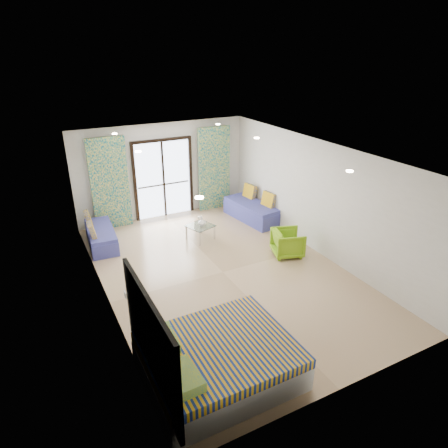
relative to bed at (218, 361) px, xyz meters
name	(u,v)px	position (x,y,z in m)	size (l,w,h in m)	color
floor	(223,272)	(1.48, 2.70, -0.31)	(5.00, 7.50, 0.01)	#997B5B
ceiling	(223,153)	(1.48, 2.70, 2.39)	(5.00, 7.50, 0.01)	silver
wall_back	(163,171)	(1.48, 6.45, 1.04)	(5.00, 0.01, 2.70)	silver
wall_front	(352,314)	(1.48, -1.05, 1.04)	(5.00, 0.01, 2.70)	silver
wall_left	(101,241)	(-1.02, 2.70, 1.04)	(0.01, 7.50, 2.70)	silver
wall_right	(317,197)	(3.98, 2.70, 1.04)	(0.01, 7.50, 2.70)	silver
balcony_door	(163,174)	(1.48, 6.42, 0.94)	(1.76, 0.08, 2.28)	black
balcony_rail	(164,184)	(1.48, 6.43, 0.64)	(1.52, 0.03, 0.04)	#595451
curtain_left	(110,184)	(-0.07, 6.27, 0.94)	(1.00, 0.10, 2.50)	beige
curtain_right	(214,169)	(3.03, 6.27, 0.94)	(1.00, 0.10, 2.50)	beige
downlight_a	(199,197)	(0.08, 0.70, 2.36)	(0.12, 0.12, 0.02)	#FFE0B2
downlight_b	(350,171)	(2.88, 0.70, 2.36)	(0.12, 0.12, 0.02)	#FFE0B2
downlight_c	(138,152)	(0.08, 3.70, 2.36)	(0.12, 0.12, 0.02)	#FFE0B2
downlight_d	(257,138)	(2.88, 3.70, 2.36)	(0.12, 0.12, 0.02)	#FFE0B2
downlight_e	(115,134)	(0.08, 5.70, 2.36)	(0.12, 0.12, 0.02)	#FFE0B2
downlight_f	(218,124)	(2.88, 5.70, 2.36)	(0.12, 0.12, 0.02)	#FFE0B2
headboard	(151,342)	(-0.98, 0.00, 0.74)	(0.06, 2.10, 1.50)	black
switch_plate	(125,295)	(-0.99, 1.25, 0.74)	(0.02, 0.10, 0.10)	silver
bed	(218,361)	(0.00, 0.00, 0.00)	(2.18, 1.78, 0.75)	silver
daybed_left	(101,236)	(-0.63, 5.31, -0.07)	(0.74, 1.65, 0.80)	#3E4194
daybed_right	(252,210)	(3.60, 4.96, -0.03)	(0.95, 1.90, 0.90)	#3E4194
coffee_table	(200,227)	(1.73, 4.45, 0.03)	(0.75, 0.75, 0.68)	silver
vase	(202,222)	(1.76, 4.41, 0.18)	(0.20, 0.21, 0.20)	white
armchair	(288,242)	(3.23, 2.71, 0.03)	(0.68, 0.63, 0.70)	#7BB217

